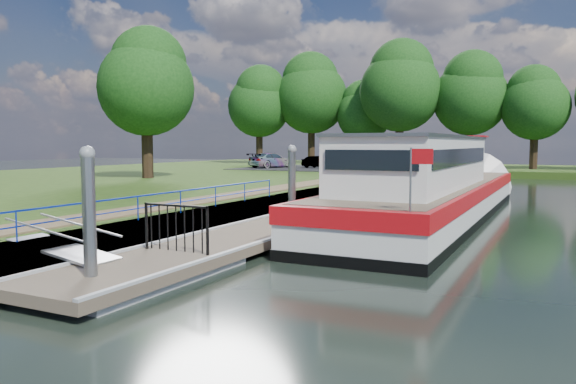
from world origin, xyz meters
The scene contains 16 objects.
ground centered at (0.00, 0.00, 0.00)m, with size 160.00×160.00×0.00m, color black.
riverbank centered at (-18.00, 15.00, 0.39)m, with size 32.00×90.00×0.78m, color #264112.
bank_edge centered at (-2.55, 15.00, 0.39)m, with size 1.10×90.00×0.78m, color #473D2D.
footpath centered at (-4.40, 8.00, 0.80)m, with size 1.60×40.00×0.05m, color brown.
carpark centered at (-11.00, 38.00, 0.81)m, with size 14.00×12.00×0.06m, color black.
blue_fence centered at (-2.75, 3.00, 1.31)m, with size 0.04×18.04×0.72m.
pontoon centered at (0.00, 13.00, 0.18)m, with size 2.50×30.00×0.56m.
mooring_piles centered at (0.00, 13.00, 1.28)m, with size 0.30×27.30×3.55m.
gangway centered at (-1.85, 0.50, 0.63)m, with size 2.58×1.00×0.92m.
gate_panel centered at (0.00, 2.20, 1.15)m, with size 1.85×0.05×1.15m.
barge centered at (3.60, 14.36, 1.09)m, with size 4.36×21.15×4.78m.
horizon_trees centered at (-1.61, 48.68, 7.95)m, with size 54.38×10.03×12.87m.
bank_tree_a centered at (-15.99, 20.08, 7.02)m, with size 6.12×6.12×9.72m.
car_a centered at (-6.92, 37.28, 1.46)m, with size 1.48×3.68×1.25m, color #999999.
car_b centered at (-11.40, 37.21, 1.36)m, with size 1.12×3.21×1.06m, color #999999.
car_c centered at (-15.62, 36.29, 1.50)m, with size 1.87×4.59×1.33m, color #999999.
Camera 1 is at (8.28, -8.47, 2.99)m, focal length 35.00 mm.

